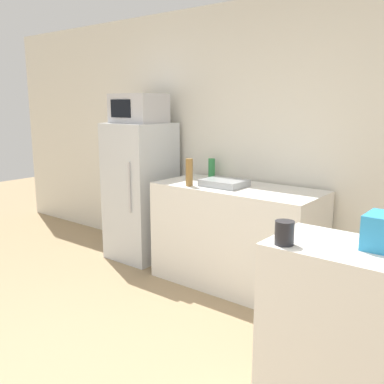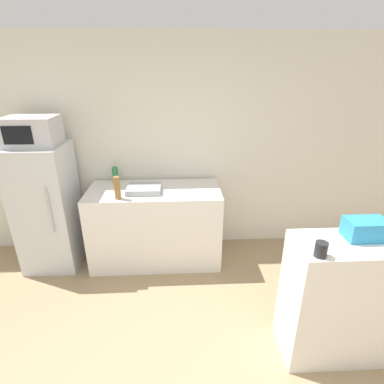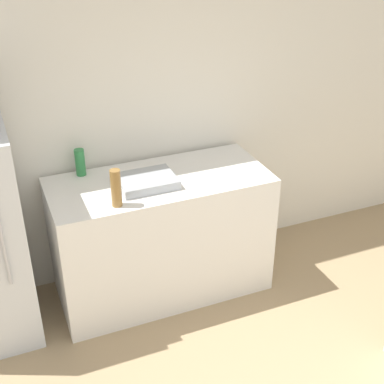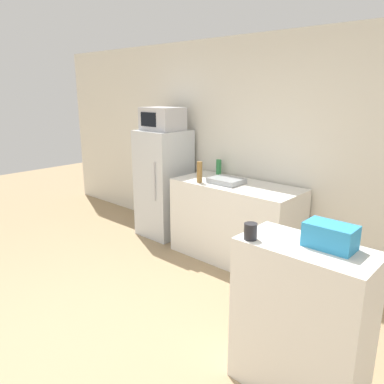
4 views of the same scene
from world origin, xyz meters
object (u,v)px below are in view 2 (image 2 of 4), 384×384
Objects in this scene: basket at (366,229)px; jar at (321,249)px; microwave at (32,131)px; refrigerator at (48,207)px; bottle_short at (115,175)px; bottle_tall at (117,188)px.

basket is 0.48m from jar.
refrigerator is at bearing 71.70° from microwave.
bottle_tall is at bearing -77.04° from bottle_short.
bottle_short is (0.75, 0.27, -0.59)m from microwave.
refrigerator is 2.81× the size of microwave.
basket is (2.87, -1.34, 0.40)m from refrigerator.
refrigerator is at bearing -160.59° from bottle_short.
microwave is at bearing 147.66° from jar.
refrigerator is 3.20m from basket.
bottle_short is at bearing 133.08° from jar.
bottle_short is (-0.12, 0.51, -0.03)m from bottle_tall.
refrigerator is 13.73× the size of jar.
bottle_tall is at bearing -15.61° from refrigerator.
bottle_tall is 2.29m from basket.
microwave is at bearing -108.30° from refrigerator.
refrigerator is at bearing 147.64° from jar.
microwave is at bearing 155.01° from basket.
microwave reaches higher than bottle_short.
bottle_tall reaches higher than jar.
refrigerator is at bearing 164.39° from bottle_tall.
bottle_short is 0.64× the size of basket.
basket is at bearing 26.10° from jar.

